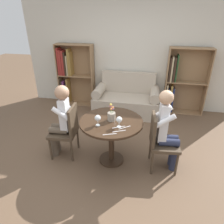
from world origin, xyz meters
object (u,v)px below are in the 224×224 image
(chair_left, at_px, (67,129))
(couch, at_px, (127,100))
(bookshelf_left, at_px, (71,74))
(person_left, at_px, (61,119))
(wine_glass_left, at_px, (98,118))
(flower_vase, at_px, (111,115))
(bookshelf_right, at_px, (180,83))
(chair_right, at_px, (160,140))
(wine_glass_right, at_px, (119,120))
(person_right, at_px, (167,130))

(chair_left, bearing_deg, couch, 153.77)
(couch, distance_m, bookshelf_left, 1.57)
(couch, relative_size, person_left, 1.22)
(wine_glass_left, bearing_deg, chair_left, 161.83)
(wine_glass_left, distance_m, flower_vase, 0.25)
(bookshelf_right, bearing_deg, flower_vase, -119.83)
(bookshelf_left, relative_size, bookshelf_right, 1.00)
(couch, bearing_deg, chair_left, -112.14)
(chair_right, relative_size, wine_glass_right, 5.60)
(couch, xyz_separation_m, chair_left, (-0.74, -1.82, 0.18))
(person_right, bearing_deg, wine_glass_right, 98.05)
(chair_right, bearing_deg, chair_left, 83.47)
(bookshelf_right, bearing_deg, bookshelf_left, -179.86)
(person_left, bearing_deg, person_right, 86.13)
(wine_glass_right, bearing_deg, bookshelf_right, 64.92)
(wine_glass_right, height_order, flower_vase, flower_vase)
(person_right, height_order, wine_glass_left, person_right)
(bookshelf_left, xyz_separation_m, flower_vase, (1.47, -2.10, 0.05))
(couch, height_order, flower_vase, flower_vase)
(couch, distance_m, chair_right, 1.99)
(couch, xyz_separation_m, wine_glass_right, (0.14, -1.99, 0.55))
(wine_glass_right, bearing_deg, person_left, 170.47)
(person_left, relative_size, wine_glass_right, 7.76)
(chair_right, height_order, wine_glass_right, wine_glass_right)
(person_left, bearing_deg, wine_glass_right, 76.38)
(chair_left, relative_size, flower_vase, 3.35)
(couch, xyz_separation_m, flower_vase, (-0.00, -1.83, 0.52))
(chair_right, xyz_separation_m, person_left, (-1.57, 0.01, 0.18))
(couch, xyz_separation_m, chair_right, (0.74, -1.84, 0.18))
(wine_glass_right, xyz_separation_m, flower_vase, (-0.14, 0.17, -0.03))
(person_left, bearing_deg, chair_right, 85.59)
(couch, xyz_separation_m, person_left, (-0.83, -1.83, 0.37))
(wine_glass_right, bearing_deg, chair_right, 14.43)
(bookshelf_right, height_order, person_left, bookshelf_right)
(bookshelf_right, xyz_separation_m, person_left, (-2.03, -2.11, -0.05))
(chair_right, distance_m, wine_glass_right, 0.72)
(bookshelf_left, xyz_separation_m, wine_glass_left, (1.31, -2.28, 0.08))
(person_left, height_order, wine_glass_left, person_left)
(bookshelf_left, relative_size, chair_left, 1.70)
(bookshelf_right, relative_size, wine_glass_left, 9.50)
(chair_left, relative_size, chair_right, 1.00)
(bookshelf_right, xyz_separation_m, wine_glass_right, (-1.06, -2.27, 0.13))
(bookshelf_left, distance_m, bookshelf_right, 2.67)
(wine_glass_left, relative_size, wine_glass_right, 1.00)
(chair_right, bearing_deg, person_left, 83.89)
(wine_glass_left, bearing_deg, bookshelf_left, 119.83)
(person_right, bearing_deg, bookshelf_left, 41.86)
(chair_right, xyz_separation_m, flower_vase, (-0.74, 0.01, 0.34))
(bookshelf_left, bearing_deg, chair_right, -43.66)
(bookshelf_right, distance_m, wine_glass_right, 2.51)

